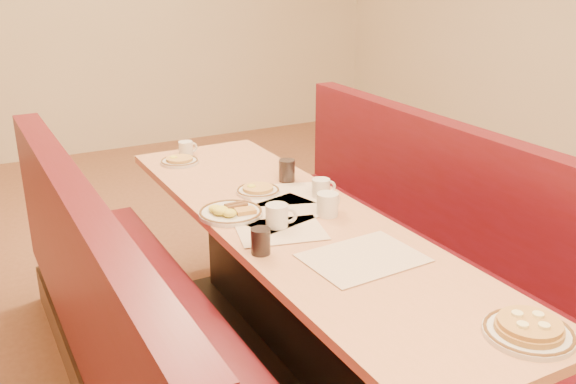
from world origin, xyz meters
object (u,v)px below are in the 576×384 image
pancake_plate (529,330)px  coffee_mug_b (278,216)px  diner_table (297,298)px  booth_left (136,345)px  soda_tumbler_near (261,241)px  coffee_mug_c (322,188)px  booth_right (426,265)px  coffee_mug_d (186,149)px  eggs_plate (230,212)px  coffee_mug_a (328,204)px  soda_tumbler_mid (287,171)px

pancake_plate → coffee_mug_b: coffee_mug_b is taller
diner_table → booth_left: size_ratio=1.00×
diner_table → booth_left: booth_left is taller
booth_left → soda_tumbler_near: booth_left is taller
diner_table → coffee_mug_c: coffee_mug_c is taller
booth_right → coffee_mug_d: 1.44m
coffee_mug_d → pancake_plate: bearing=-91.8°
eggs_plate → coffee_mug_a: (0.38, -0.20, 0.04)m
eggs_plate → booth_right: bearing=-10.9°
soda_tumbler_near → soda_tumbler_mid: soda_tumbler_mid is taller
coffee_mug_b → coffee_mug_d: 1.12m
pancake_plate → coffee_mug_c: coffee_mug_c is taller
coffee_mug_c → soda_tumbler_near: soda_tumbler_near is taller
booth_left → coffee_mug_a: booth_left is taller
coffee_mug_a → booth_right: bearing=-20.3°
pancake_plate → soda_tumbler_mid: 1.55m
booth_left → pancake_plate: bearing=-50.4°
diner_table → coffee_mug_b: (-0.11, -0.02, 0.43)m
coffee_mug_c → soda_tumbler_mid: size_ratio=1.07×
diner_table → soda_tumbler_mid: 0.66m
pancake_plate → soda_tumbler_near: bearing=117.2°
diner_table → coffee_mug_c: bearing=39.1°
pancake_plate → coffee_mug_d: 2.21m
coffee_mug_a → coffee_mug_c: (0.09, 0.20, -0.01)m
booth_right → booth_left: bearing=180.0°
coffee_mug_b → booth_left: bearing=-160.9°
diner_table → pancake_plate: 1.17m
pancake_plate → booth_left: bearing=129.6°
soda_tumbler_near → diner_table: bearing=37.2°
coffee_mug_a → eggs_plate: bearing=131.3°
booth_right → coffee_mug_c: 0.69m
diner_table → booth_right: booth_right is taller
diner_table → pancake_plate: pancake_plate is taller
diner_table → eggs_plate: 0.49m
coffee_mug_a → soda_tumbler_near: (-0.42, -0.20, -0.00)m
eggs_plate → soda_tumbler_mid: 0.51m
coffee_mug_b → coffee_mug_c: size_ratio=1.08×
booth_left → coffee_mug_c: size_ratio=20.95×
coffee_mug_c → coffee_mug_d: coffee_mug_c is taller
soda_tumbler_mid → booth_right: bearing=-40.9°
booth_right → coffee_mug_d: (-0.83, 1.10, 0.43)m
soda_tumbler_near → coffee_mug_d: bearing=82.0°
coffee_mug_d → coffee_mug_b: bearing=-99.3°
coffee_mug_d → booth_right: bearing=-61.7°
coffee_mug_c → coffee_mug_d: bearing=114.3°
booth_right → soda_tumbler_near: booth_right is taller
booth_left → pancake_plate: (0.90, -1.09, 0.41)m
booth_right → soda_tumbler_near: 1.12m
booth_right → pancake_plate: size_ratio=9.36×
eggs_plate → coffee_mug_d: 0.92m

